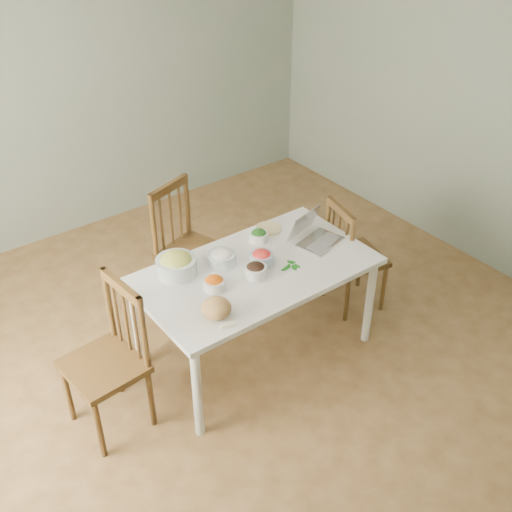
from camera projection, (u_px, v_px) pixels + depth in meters
floor at (240, 366)px, 4.44m from camera, size 5.00×5.00×0.00m
wall_back at (70, 89)px, 5.34m from camera, size 5.00×0.00×2.70m
wall_right at (492, 110)px, 4.92m from camera, size 0.00×5.00×2.70m
dining_table at (256, 312)px, 4.36m from camera, size 1.60×0.90×0.75m
chair_far at (193, 250)px, 4.75m from camera, size 0.57×0.56×1.03m
chair_left at (103, 363)px, 3.73m from camera, size 0.47×0.49×1.03m
chair_right at (356, 255)px, 4.79m from camera, size 0.47×0.49×0.93m
bread_boule at (216, 308)px, 3.70m from camera, size 0.19×0.19×0.12m
butter_stick at (228, 325)px, 3.64m from camera, size 0.10×0.06×0.03m
bowl_squash at (176, 264)px, 4.05m from camera, size 0.27×0.27×0.16m
bowl_carrot at (214, 283)px, 3.94m from camera, size 0.17×0.17×0.08m
bowl_onion at (222, 257)px, 4.16m from camera, size 0.25×0.25×0.11m
bowl_mushroom at (256, 270)px, 4.04m from camera, size 0.20×0.20×0.10m
bowl_redpep at (261, 257)px, 4.17m from camera, size 0.21×0.21×0.10m
bowl_broccoli at (259, 235)px, 4.41m from camera, size 0.16×0.16×0.09m
flatbread at (269, 228)px, 4.56m from camera, size 0.25×0.25×0.02m
basil_bunch at (289, 266)px, 4.15m from camera, size 0.17×0.17×0.02m
laptop at (321, 230)px, 4.35m from camera, size 0.38×0.36×0.21m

